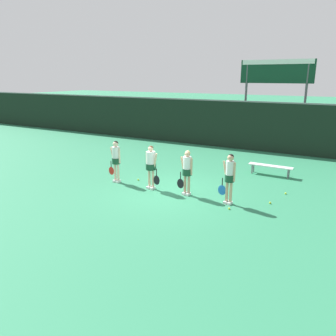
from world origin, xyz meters
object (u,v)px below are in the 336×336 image
object	(u,v)px
player_2	(187,169)
tennis_ball_4	(180,185)
scoreboard	(276,79)
bench_courtside	(270,167)
player_1	(151,163)
tennis_ball_5	(286,193)
tennis_ball_0	(158,180)
tennis_ball_1	(270,203)
tennis_ball_3	(138,180)
player_0	(116,158)
player_3	(229,175)
tennis_ball_2	(229,209)

from	to	relation	value
player_2	tennis_ball_4	size ratio (longest dim) A/B	24.22
scoreboard	bench_courtside	xyz separation A→B (m)	(1.30, -5.98, -3.77)
player_1	tennis_ball_5	distance (m)	5.27
tennis_ball_0	tennis_ball_1	bearing A→B (deg)	-4.30
player_2	tennis_ball_3	distance (m)	2.81
bench_courtside	tennis_ball_4	world-z (taller)	bench_courtside
scoreboard	tennis_ball_4	size ratio (longest dim) A/B	74.69
player_0	tennis_ball_5	distance (m)	6.89
player_3	tennis_ball_2	bearing A→B (deg)	-57.29
bench_courtside	tennis_ball_3	distance (m)	5.96
tennis_ball_0	bench_courtside	bearing A→B (deg)	37.91
scoreboard	tennis_ball_2	xyz separation A→B (m)	(0.99, -10.68, -4.14)
tennis_ball_4	tennis_ball_1	bearing A→B (deg)	-2.42
scoreboard	player_2	world-z (taller)	scoreboard
tennis_ball_1	tennis_ball_4	bearing A→B (deg)	177.58
scoreboard	player_0	bearing A→B (deg)	-112.37
bench_courtside	player_0	size ratio (longest dim) A/B	1.10
tennis_ball_1	player_3	bearing A→B (deg)	-151.85
player_1	tennis_ball_2	size ratio (longest dim) A/B	26.25
player_1	bench_courtside	bearing A→B (deg)	56.67
tennis_ball_1	tennis_ball_2	bearing A→B (deg)	-132.51
tennis_ball_5	scoreboard	bearing A→B (deg)	106.17
bench_courtside	tennis_ball_1	world-z (taller)	bench_courtside
player_0	tennis_ball_0	bearing A→B (deg)	36.22
player_3	tennis_ball_1	bearing A→B (deg)	37.81
player_0	tennis_ball_4	distance (m)	2.89
tennis_ball_4	tennis_ball_5	size ratio (longest dim) A/B	1.01
scoreboard	tennis_ball_3	bearing A→B (deg)	-110.05
scoreboard	player_3	distance (m)	10.68
player_0	tennis_ball_1	xyz separation A→B (m)	(6.25, 0.63, -1.01)
bench_courtside	tennis_ball_0	distance (m)	5.13
bench_courtside	tennis_ball_5	size ratio (longest dim) A/B	27.76
bench_courtside	scoreboard	bearing A→B (deg)	103.88
player_0	tennis_ball_5	world-z (taller)	player_0
player_3	tennis_ball_4	xyz separation A→B (m)	(-2.35, 0.85, -1.02)
player_1	tennis_ball_3	world-z (taller)	player_1
tennis_ball_1	tennis_ball_2	world-z (taller)	tennis_ball_1
player_1	tennis_ball_4	distance (m)	1.55
tennis_ball_0	tennis_ball_2	bearing A→B (deg)	-22.61
tennis_ball_4	tennis_ball_2	bearing A→B (deg)	-27.69
tennis_ball_5	tennis_ball_3	bearing A→B (deg)	-167.47
player_2	tennis_ball_0	distance (m)	2.29
bench_courtside	player_3	distance (m)	4.29
tennis_ball_3	player_3	bearing A→B (deg)	-8.80
player_2	player_3	distance (m)	1.68
player_1	tennis_ball_2	world-z (taller)	player_1
player_0	player_3	xyz separation A→B (m)	(4.94, -0.07, 0.01)
tennis_ball_5	player_2	bearing A→B (deg)	-150.41
scoreboard	tennis_ball_4	xyz separation A→B (m)	(-1.57, -9.33, -4.13)
player_2	tennis_ball_2	size ratio (longest dim) A/B	25.67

